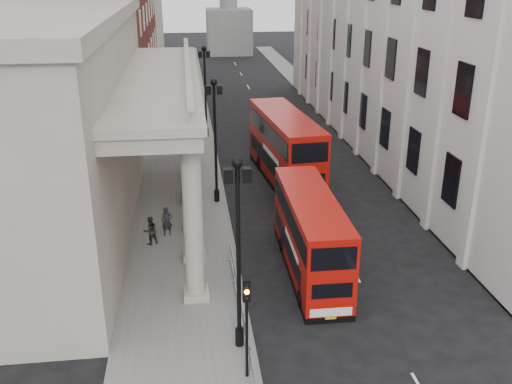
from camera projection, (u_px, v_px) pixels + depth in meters
The scene contains 16 objects.
sidewalk_west at pixel (181, 158), 47.76m from camera, with size 6.00×140.00×0.12m, color slate.
sidewalk_east at pixel (372, 151), 49.65m from camera, with size 3.00×140.00×0.12m, color slate.
kerb at pixel (216, 156), 48.10m from camera, with size 0.20×140.00×0.14m, color slate.
portico_building at pixel (49, 130), 33.65m from camera, with size 9.00×28.00×12.00m, color gray.
brick_building at pixel (104, 8), 59.50m from camera, with size 9.00×32.00×22.00m, color maroon.
west_building_far at pixel (130, 1), 89.41m from camera, with size 9.00×30.00×20.00m, color gray.
lamp_post_south at pixel (238, 243), 22.25m from camera, with size 1.05×0.44×8.32m.
lamp_post_mid at pixel (215, 133), 37.02m from camera, with size 1.05×0.44×8.32m.
lamp_post_north at pixel (205, 86), 51.79m from camera, with size 1.05×0.44×8.32m.
traffic_light at pixel (247, 311), 21.06m from camera, with size 0.28×0.33×4.30m.
crowd_barriers at pixel (250, 360), 22.20m from camera, with size 0.50×18.75×1.10m.
bus_near at pixel (311, 234), 29.29m from camera, with size 2.45×9.70×4.18m.
bus_far at pixel (285, 147), 41.96m from camera, with size 3.96×11.88×5.03m.
pedestrian_a at pixel (167, 221), 33.55m from camera, with size 0.64×0.42×1.75m, color black.
pedestrian_b at pixel (150, 231), 32.47m from camera, with size 0.82×0.64×1.69m, color black.
pedestrian_c at pixel (187, 184), 39.41m from camera, with size 0.82×0.53×1.68m, color black.
Camera 1 is at (-2.37, -15.91, 14.93)m, focal length 40.00 mm.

